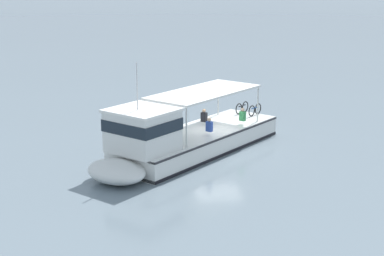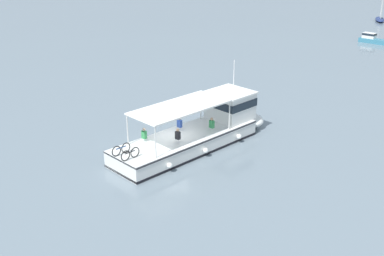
{
  "view_description": "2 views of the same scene",
  "coord_description": "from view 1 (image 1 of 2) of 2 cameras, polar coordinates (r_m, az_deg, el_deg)",
  "views": [
    {
      "loc": [
        -29.28,
        6.23,
        9.17
      ],
      "look_at": [
        -0.41,
        1.49,
        1.4
      ],
      "focal_mm": 54.33,
      "sensor_mm": 36.0,
      "label": 1
    },
    {
      "loc": [
        29.27,
        0.98,
        13.43
      ],
      "look_at": [
        -0.41,
        1.49,
        1.4
      ],
      "focal_mm": 44.82,
      "sensor_mm": 36.0,
      "label": 2
    }
  ],
  "objects": [
    {
      "name": "ferry_main",
      "position": [
        29.6,
        -1.2,
        -1.12
      ],
      "size": [
        10.94,
        11.39,
        5.32
      ],
      "color": "white",
      "rests_on": "ground"
    },
    {
      "name": "ground_plane",
      "position": [
        31.31,
        2.58,
        -2.17
      ],
      "size": [
        400.0,
        400.0,
        0.0
      ],
      "primitive_type": "plane",
      "color": "slate"
    }
  ]
}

